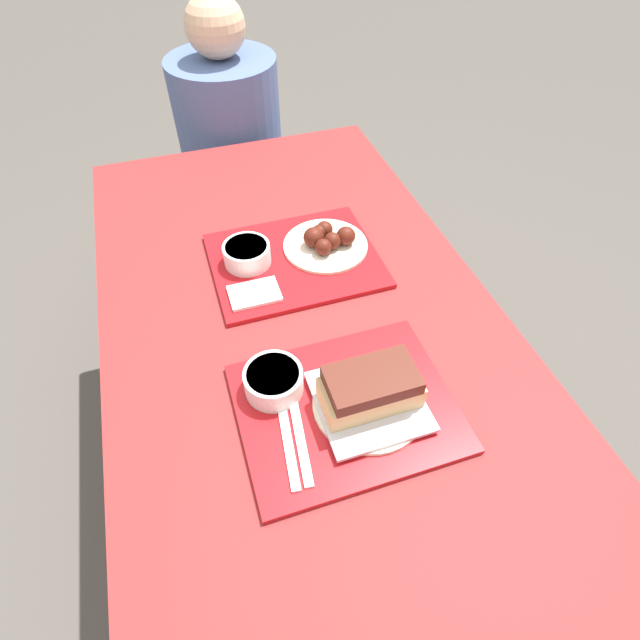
% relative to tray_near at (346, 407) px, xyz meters
% --- Properties ---
extents(ground_plane, '(12.00, 12.00, 0.00)m').
position_rel_tray_near_xyz_m(ground_plane, '(-0.01, 0.19, -0.76)').
color(ground_plane, '#4C4742').
extents(picnic_table, '(0.84, 1.67, 0.75)m').
position_rel_tray_near_xyz_m(picnic_table, '(-0.01, 0.19, -0.10)').
color(picnic_table, maroon).
rests_on(picnic_table, ground_plane).
extents(picnic_bench_far, '(0.80, 0.28, 0.44)m').
position_rel_tray_near_xyz_m(picnic_bench_far, '(-0.01, 1.24, -0.39)').
color(picnic_bench_far, maroon).
rests_on(picnic_bench_far, ground_plane).
extents(tray_near, '(0.39, 0.31, 0.01)m').
position_rel_tray_near_xyz_m(tray_near, '(0.00, 0.00, 0.00)').
color(tray_near, '#B21419').
rests_on(tray_near, picnic_table).
extents(tray_far, '(0.39, 0.31, 0.01)m').
position_rel_tray_near_xyz_m(tray_far, '(0.03, 0.42, 0.00)').
color(tray_far, '#B21419').
rests_on(tray_far, picnic_table).
extents(bowl_coleslaw_near, '(0.11, 0.11, 0.05)m').
position_rel_tray_near_xyz_m(bowl_coleslaw_near, '(-0.11, 0.08, 0.03)').
color(bowl_coleslaw_near, white).
rests_on(bowl_coleslaw_near, tray_near).
extents(brisket_sandwich_plate, '(0.21, 0.21, 0.09)m').
position_rel_tray_near_xyz_m(brisket_sandwich_plate, '(0.04, -0.01, 0.04)').
color(brisket_sandwich_plate, beige).
rests_on(brisket_sandwich_plate, tray_near).
extents(plastic_fork_near, '(0.04, 0.17, 0.00)m').
position_rel_tray_near_xyz_m(plastic_fork_near, '(-0.12, -0.04, 0.01)').
color(plastic_fork_near, white).
rests_on(plastic_fork_near, tray_near).
extents(plastic_knife_near, '(0.04, 0.17, 0.00)m').
position_rel_tray_near_xyz_m(plastic_knife_near, '(-0.10, -0.04, 0.01)').
color(plastic_knife_near, white).
rests_on(plastic_knife_near, tray_near).
extents(bowl_coleslaw_far, '(0.11, 0.11, 0.05)m').
position_rel_tray_near_xyz_m(bowl_coleslaw_far, '(-0.08, 0.44, 0.03)').
color(bowl_coleslaw_far, white).
rests_on(bowl_coleslaw_far, tray_far).
extents(wings_plate_far, '(0.20, 0.20, 0.06)m').
position_rel_tray_near_xyz_m(wings_plate_far, '(0.11, 0.44, 0.03)').
color(wings_plate_far, beige).
rests_on(wings_plate_far, tray_far).
extents(napkin_far, '(0.11, 0.08, 0.01)m').
position_rel_tray_near_xyz_m(napkin_far, '(-0.09, 0.33, 0.01)').
color(napkin_far, white).
rests_on(napkin_far, tray_far).
extents(person_seated_across, '(0.36, 0.36, 0.68)m').
position_rel_tray_near_xyz_m(person_seated_across, '(0.02, 1.24, -0.04)').
color(person_seated_across, '#4C6093').
rests_on(person_seated_across, picnic_bench_far).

